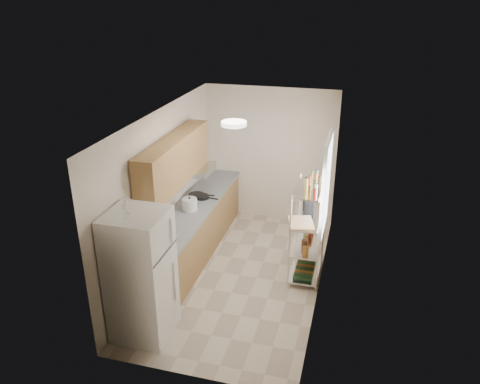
# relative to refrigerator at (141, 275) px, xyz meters

# --- Properties ---
(room) EXTENTS (2.52, 4.42, 2.62)m
(room) POSITION_rel_refrigerator_xyz_m (0.87, 1.60, 0.43)
(room) COLOR beige
(room) RESTS_ON ground
(counter_run) EXTENTS (0.63, 3.51, 0.90)m
(counter_run) POSITION_rel_refrigerator_xyz_m (-0.05, 2.04, -0.42)
(counter_run) COLOR #9C7142
(counter_run) RESTS_ON ground
(upper_cabinets) EXTENTS (0.33, 2.20, 0.72)m
(upper_cabinets) POSITION_rel_refrigerator_xyz_m (-0.18, 1.70, 0.94)
(upper_cabinets) COLOR #9C7142
(upper_cabinets) RESTS_ON room
(range_hood) EXTENTS (0.50, 0.60, 0.12)m
(range_hood) POSITION_rel_refrigerator_xyz_m (-0.13, 2.50, 0.52)
(range_hood) COLOR #B7BABC
(range_hood) RESTS_ON room
(window) EXTENTS (0.06, 1.00, 1.46)m
(window) POSITION_rel_refrigerator_xyz_m (2.10, 1.95, 0.68)
(window) COLOR white
(window) RESTS_ON room
(bakers_rack) EXTENTS (0.45, 0.90, 1.73)m
(bakers_rack) POSITION_rel_refrigerator_xyz_m (1.88, 1.90, 0.24)
(bakers_rack) COLOR silver
(bakers_rack) RESTS_ON ground
(ceiling_dome) EXTENTS (0.34, 0.34, 0.05)m
(ceiling_dome) POSITION_rel_refrigerator_xyz_m (0.87, 1.30, 1.70)
(ceiling_dome) COLOR white
(ceiling_dome) RESTS_ON room
(refrigerator) EXTENTS (0.72, 0.72, 1.75)m
(refrigerator) POSITION_rel_refrigerator_xyz_m (0.00, 0.00, 0.00)
(refrigerator) COLOR white
(refrigerator) RESTS_ON ground
(wine_glass_a) EXTENTS (0.06, 0.06, 0.18)m
(wine_glass_a) POSITION_rel_refrigerator_xyz_m (-0.04, -0.16, 0.96)
(wine_glass_a) COLOR silver
(wine_glass_a) RESTS_ON refrigerator
(wine_glass_b) EXTENTS (0.08, 0.08, 0.21)m
(wine_glass_b) POSITION_rel_refrigerator_xyz_m (-0.07, -0.04, 0.98)
(wine_glass_b) COLOR silver
(wine_glass_b) RESTS_ON refrigerator
(rice_cooker) EXTENTS (0.25, 0.25, 0.20)m
(rice_cooker) POSITION_rel_refrigerator_xyz_m (-0.06, 1.92, 0.13)
(rice_cooker) COLOR silver
(rice_cooker) RESTS_ON counter_run
(frying_pan_large) EXTENTS (0.34, 0.34, 0.05)m
(frying_pan_large) POSITION_rel_refrigerator_xyz_m (-0.13, 2.44, 0.05)
(frying_pan_large) COLOR black
(frying_pan_large) RESTS_ON counter_run
(frying_pan_small) EXTENTS (0.27, 0.27, 0.05)m
(frying_pan_small) POSITION_rel_refrigerator_xyz_m (-0.02, 2.41, 0.05)
(frying_pan_small) COLOR black
(frying_pan_small) RESTS_ON counter_run
(cutting_board) EXTENTS (0.46, 0.53, 0.03)m
(cutting_board) POSITION_rel_refrigerator_xyz_m (1.79, 1.67, 0.15)
(cutting_board) COLOR tan
(cutting_board) RESTS_ON bakers_rack
(espresso_machine) EXTENTS (0.19, 0.25, 0.26)m
(espresso_machine) POSITION_rel_refrigerator_xyz_m (1.83, 2.17, 0.27)
(espresso_machine) COLOR black
(espresso_machine) RESTS_ON bakers_rack
(storage_bag) EXTENTS (0.10, 0.14, 0.16)m
(storage_bag) POSITION_rel_refrigerator_xyz_m (1.88, 2.14, -0.23)
(storage_bag) COLOR #B52F16
(storage_bag) RESTS_ON bakers_rack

